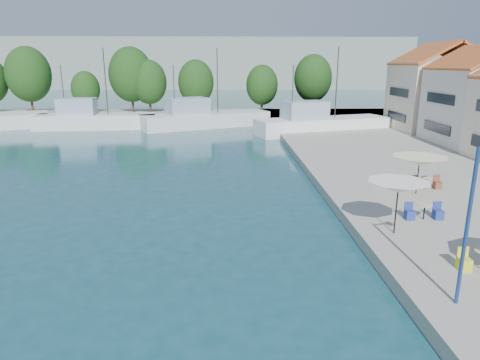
{
  "coord_description": "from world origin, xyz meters",
  "views": [
    {
      "loc": [
        0.08,
        2.6,
        7.88
      ],
      "look_at": [
        0.89,
        26.0,
        1.51
      ],
      "focal_mm": 32.0,
      "sensor_mm": 36.0,
      "label": 1
    }
  ],
  "objects_px": {
    "trawler_02": "(93,120)",
    "umbrella_cream": "(419,161)",
    "street_lamp": "(480,197)",
    "umbrella_white": "(398,187)",
    "trawler_04": "(319,124)",
    "trawler_03": "(203,119)"
  },
  "relations": [
    {
      "from": "trawler_02",
      "to": "street_lamp",
      "type": "xyz_separation_m",
      "value": [
        24.11,
        -42.52,
        3.02
      ]
    },
    {
      "from": "trawler_03",
      "to": "street_lamp",
      "type": "xyz_separation_m",
      "value": [
        10.4,
        -43.37,
        3.02
      ]
    },
    {
      "from": "trawler_02",
      "to": "umbrella_white",
      "type": "relative_size",
      "value": 5.49
    },
    {
      "from": "umbrella_cream",
      "to": "street_lamp",
      "type": "height_order",
      "value": "street_lamp"
    },
    {
      "from": "trawler_04",
      "to": "street_lamp",
      "type": "distance_m",
      "value": 37.87
    },
    {
      "from": "trawler_04",
      "to": "street_lamp",
      "type": "relative_size",
      "value": 3.26
    },
    {
      "from": "umbrella_white",
      "to": "umbrella_cream",
      "type": "bearing_deg",
      "value": 58.73
    },
    {
      "from": "trawler_04",
      "to": "street_lamp",
      "type": "bearing_deg",
      "value": -111.74
    },
    {
      "from": "trawler_02",
      "to": "trawler_03",
      "type": "relative_size",
      "value": 0.88
    },
    {
      "from": "trawler_04",
      "to": "umbrella_cream",
      "type": "distance_m",
      "value": 26.05
    },
    {
      "from": "umbrella_cream",
      "to": "trawler_04",
      "type": "bearing_deg",
      "value": 90.22
    },
    {
      "from": "trawler_04",
      "to": "umbrella_white",
      "type": "height_order",
      "value": "trawler_04"
    },
    {
      "from": "trawler_02",
      "to": "umbrella_cream",
      "type": "relative_size",
      "value": 4.8
    },
    {
      "from": "umbrella_cream",
      "to": "street_lamp",
      "type": "bearing_deg",
      "value": -106.92
    },
    {
      "from": "trawler_03",
      "to": "street_lamp",
      "type": "height_order",
      "value": "trawler_03"
    },
    {
      "from": "trawler_04",
      "to": "umbrella_cream",
      "type": "relative_size",
      "value": 5.25
    },
    {
      "from": "trawler_03",
      "to": "umbrella_white",
      "type": "distance_m",
      "value": 39.11
    },
    {
      "from": "trawler_02",
      "to": "umbrella_cream",
      "type": "height_order",
      "value": "trawler_02"
    },
    {
      "from": "trawler_03",
      "to": "street_lamp",
      "type": "distance_m",
      "value": 44.7
    },
    {
      "from": "trawler_02",
      "to": "street_lamp",
      "type": "distance_m",
      "value": 48.98
    },
    {
      "from": "umbrella_white",
      "to": "trawler_03",
      "type": "bearing_deg",
      "value": 105.36
    },
    {
      "from": "trawler_02",
      "to": "trawler_03",
      "type": "bearing_deg",
      "value": -0.95
    }
  ]
}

